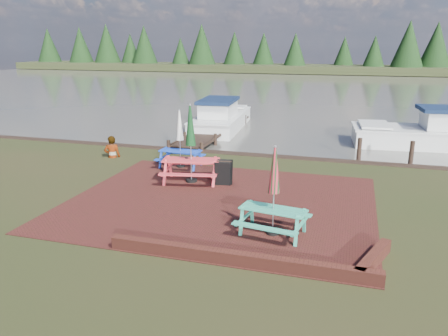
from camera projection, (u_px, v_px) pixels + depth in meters
name	position (u px, v px, depth m)	size (l,w,h in m)	color
ground	(210.00, 214.00, 12.25)	(120.00, 120.00, 0.00)	black
paving	(220.00, 202.00, 13.16)	(9.00, 7.50, 0.02)	#3C1813
brick_wall	(269.00, 259.00, 9.39)	(6.21, 1.79, 0.30)	#4C1E16
water	(319.00, 89.00, 46.34)	(120.00, 60.00, 0.02)	#424039
far_treeline	(335.00, 52.00, 72.17)	(120.00, 10.00, 8.10)	black
picnic_table_teal	(273.00, 205.00, 10.76)	(1.84, 1.69, 2.26)	teal
picnic_table_red	(191.00, 156.00, 14.85)	(2.22, 2.05, 2.67)	#CE343B
picnic_table_blue	(180.00, 148.00, 16.71)	(1.60, 1.42, 2.20)	#173EB1
chalkboard	(224.00, 173.00, 14.63)	(0.55, 0.58, 0.85)	black
jetty	(214.00, 130.00, 23.57)	(1.76, 9.08, 1.00)	black
boat_jetty	(221.00, 119.00, 25.30)	(2.92, 7.11, 2.01)	silver
boat_near	(441.00, 134.00, 20.88)	(8.01, 3.37, 2.11)	silver
person	(111.00, 136.00, 18.11)	(0.67, 0.44, 1.83)	gray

